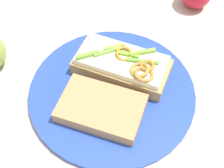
% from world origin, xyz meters
% --- Properties ---
extents(ground_plane, '(2.00, 2.00, 0.00)m').
position_xyz_m(ground_plane, '(0.00, 0.00, 0.00)').
color(ground_plane, '#BAAFA4').
rests_on(ground_plane, ground).
extents(plate, '(0.30, 0.30, 0.01)m').
position_xyz_m(plate, '(0.00, 0.00, 0.01)').
color(plate, '#2949B3').
rests_on(plate, ground_plane).
extents(sandwich, '(0.18, 0.19, 0.05)m').
position_xyz_m(sandwich, '(-0.04, 0.03, 0.03)').
color(sandwich, tan).
rests_on(sandwich, plate).
extents(bread_slice_side, '(0.16, 0.17, 0.02)m').
position_xyz_m(bread_slice_side, '(0.04, -0.03, 0.02)').
color(bread_slice_side, tan).
rests_on(bread_slice_side, plate).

